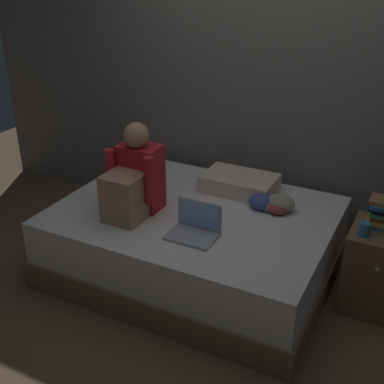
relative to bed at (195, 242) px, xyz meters
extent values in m
plane|color=brown|center=(0.20, -0.30, -0.26)|extent=(8.00, 8.00, 0.00)
cube|color=slate|center=(0.20, 0.90, 1.09)|extent=(5.60, 0.10, 2.70)
cube|color=#7A6047|center=(0.00, 0.00, -0.16)|extent=(2.00, 1.50, 0.21)
cube|color=silver|center=(0.00, 0.00, 0.11)|extent=(1.96, 1.46, 0.32)
cube|color=brown|center=(1.30, 0.21, 0.03)|extent=(0.44, 0.44, 0.59)
sphere|color=gray|center=(1.30, -0.01, 0.16)|extent=(0.04, 0.04, 0.04)
cube|color=#B21E28|center=(-0.37, -0.13, 0.51)|extent=(0.30, 0.20, 0.48)
sphere|color=#A87C5E|center=(-0.37, -0.16, 0.83)|extent=(0.18, 0.18, 0.18)
cube|color=#A87C5E|center=(-0.37, -0.35, 0.44)|extent=(0.26, 0.24, 0.34)
cylinder|color=#B21E28|center=(-0.53, -0.27, 0.57)|extent=(0.07, 0.07, 0.34)
cylinder|color=#B21E28|center=(-0.21, -0.27, 0.57)|extent=(0.07, 0.07, 0.34)
cube|color=#9EA0A5|center=(0.16, -0.36, 0.28)|extent=(0.32, 0.22, 0.02)
cube|color=#9EA0A5|center=(0.16, -0.24, 0.39)|extent=(0.32, 0.01, 0.20)
cube|color=#8CB2EA|center=(0.16, -0.25, 0.39)|extent=(0.29, 0.00, 0.18)
cube|color=beige|center=(0.17, 0.45, 0.33)|extent=(0.56, 0.36, 0.13)
cube|color=teal|center=(1.26, 0.26, 0.34)|extent=(0.18, 0.16, 0.03)
cube|color=gold|center=(1.27, 0.23, 0.38)|extent=(0.21, 0.12, 0.03)
cylinder|color=teal|center=(1.17, 0.09, 0.37)|extent=(0.08, 0.08, 0.09)
ellipsoid|color=#8E3D47|center=(0.55, 0.22, 0.31)|extent=(0.16, 0.13, 0.09)
ellipsoid|color=gray|center=(0.55, 0.28, 0.33)|extent=(0.22, 0.18, 0.12)
ellipsoid|color=#3D4C8E|center=(0.42, 0.25, 0.32)|extent=(0.20, 0.17, 0.11)
ellipsoid|color=gray|center=(0.50, 0.24, 0.31)|extent=(0.15, 0.13, 0.08)
camera|label=1|loc=(1.46, -2.89, 1.99)|focal=47.06mm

